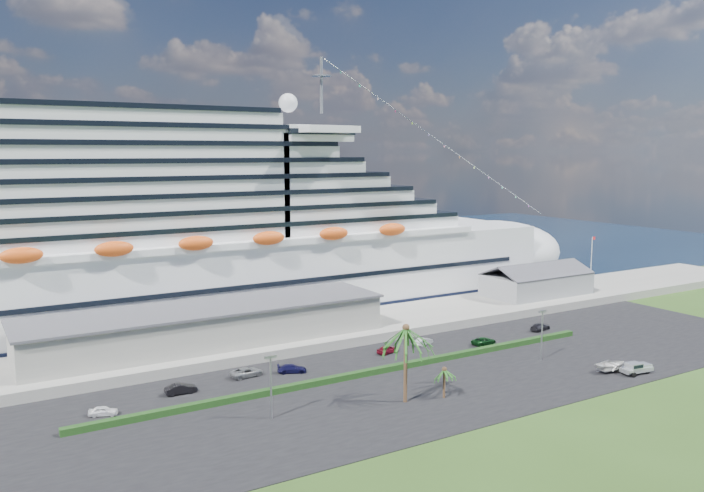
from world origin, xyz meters
TOP-DOWN VIEW (x-y plane):
  - ground at (0.00, 0.00)m, footprint 420.00×420.00m
  - asphalt_lot at (0.00, 11.00)m, footprint 140.00×38.00m
  - wharf at (0.00, 40.00)m, footprint 240.00×20.00m
  - water at (0.00, 130.00)m, footprint 420.00×160.00m
  - cruise_ship at (-21.53, 64.00)m, footprint 191.00×38.00m
  - terminal_building at (-25.00, 40.00)m, footprint 61.00×15.00m
  - port_shed at (52.00, 40.00)m, footprint 24.00×12.31m
  - flagpole at (70.04, 40.00)m, footprint 1.08×0.16m
  - hedge at (-8.00, 16.00)m, footprint 88.00×1.10m
  - lamp_post_left at (-28.00, 8.00)m, footprint 1.60×0.35m
  - lamp_post_right at (20.00, 8.00)m, footprint 1.60×0.35m
  - palm_tall at (-10.00, 4.00)m, footprint 8.82×8.82m
  - palm_short at (-4.50, 2.50)m, footprint 3.53×3.53m
  - parked_car_0 at (-46.16, 20.06)m, footprint 3.92×2.68m
  - parked_car_1 at (-35.17, 22.81)m, footprint 4.46×1.67m
  - parked_car_2 at (-24.37, 24.96)m, footprint 5.23×2.82m
  - parked_car_3 at (-17.69, 23.12)m, footprint 4.83×3.44m
  - parked_car_4 at (0.63, 23.99)m, footprint 4.35×2.43m
  - parked_car_5 at (8.90, 24.96)m, footprint 4.11×2.26m
  - parked_car_6 at (18.12, 19.64)m, footprint 4.83×2.46m
  - parked_car_7 at (33.91, 21.46)m, footprint 4.99×2.81m
  - pickup_truck at (27.16, -4.57)m, footprint 5.39×2.61m
  - boat_trailer at (24.79, -2.02)m, footprint 6.11×4.19m

SIDE VIEW (x-z plane):
  - ground at x=0.00m, z-range 0.00..0.00m
  - water at x=0.00m, z-range 0.00..0.02m
  - asphalt_lot at x=0.00m, z-range 0.00..0.12m
  - hedge at x=-8.00m, z-range 0.12..1.02m
  - parked_car_0 at x=-46.16m, z-range 0.12..1.36m
  - parked_car_5 at x=8.90m, z-range 0.12..1.40m
  - parked_car_3 at x=-17.69m, z-range 0.12..1.42m
  - parked_car_6 at x=18.12m, z-range 0.12..1.43m
  - parked_car_7 at x=33.91m, z-range 0.12..1.48m
  - parked_car_2 at x=-24.37m, z-range 0.12..1.51m
  - parked_car_4 at x=0.63m, z-range 0.12..1.52m
  - parked_car_1 at x=-35.17m, z-range 0.12..1.58m
  - wharf at x=0.00m, z-range 0.00..1.80m
  - pickup_truck at x=27.16m, z-range 0.21..2.03m
  - boat_trailer at x=24.79m, z-range 0.40..2.13m
  - palm_short at x=-4.50m, z-range 1.38..5.95m
  - port_shed at x=52.00m, z-range 0.71..8.08m
  - terminal_building at x=-25.00m, z-range 1.86..8.16m
  - lamp_post_left at x=-28.00m, z-range 1.21..9.48m
  - lamp_post_right at x=20.00m, z-range 1.21..9.48m
  - flagpole at x=70.04m, z-range 2.27..14.27m
  - palm_tall at x=-10.00m, z-range 3.64..14.77m
  - cruise_ship at x=-21.53m, z-range -10.31..43.69m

